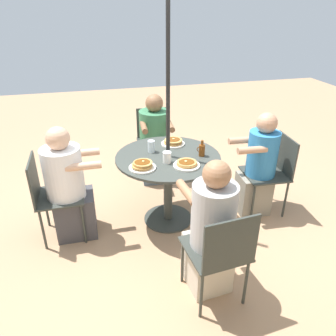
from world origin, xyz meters
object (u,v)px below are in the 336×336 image
object	(u,v)px
pancake_plate_a	(187,164)
diner_west	(211,233)
syrup_bottle	(202,150)
diner_east	(155,142)
patio_chair_south	(51,192)
patio_chair_east	(154,137)
diner_south	(69,189)
patio_chair_west	(221,250)
pancake_plate_b	(143,166)
patio_table	(168,170)
pancake_plate_c	(173,142)
diner_north	(258,168)
coffee_cup	(167,157)
patio_chair_north	(273,169)
drinking_glass_a	(151,146)

from	to	relation	value
pancake_plate_a	diner_west	bearing A→B (deg)	88.47
diner_west	syrup_bottle	xyz separation A→B (m)	(-0.23, -0.91, 0.29)
diner_east	patio_chair_south	world-z (taller)	diner_east
patio_chair_east	diner_south	bearing A→B (deg)	51.42
patio_chair_west	syrup_bottle	xyz separation A→B (m)	(-0.21, -1.08, 0.32)
diner_east	pancake_plate_b	bearing A→B (deg)	77.12
diner_south	syrup_bottle	distance (m)	1.34
diner_east	pancake_plate_a	world-z (taller)	diner_east
patio_table	pancake_plate_c	world-z (taller)	pancake_plate_c
diner_east	pancake_plate_a	size ratio (longest dim) A/B	4.46
patio_table	diner_north	world-z (taller)	diner_north
coffee_cup	pancake_plate_b	bearing A→B (deg)	14.61
patio_chair_south	syrup_bottle	size ratio (longest dim) A/B	5.31
diner_east	diner_west	distance (m)	1.96
patio_table	pancake_plate_c	xyz separation A→B (m)	(-0.12, -0.27, 0.19)
patio_table	diner_east	size ratio (longest dim) A/B	0.93
patio_chair_west	diner_west	size ratio (longest dim) A/B	0.74
diner_north	diner_east	size ratio (longest dim) A/B	1.02
patio_chair_west	coffee_cup	size ratio (longest dim) A/B	7.95
diner_west	patio_chair_east	bearing A→B (deg)	84.67
pancake_plate_c	patio_chair_west	bearing A→B (deg)	89.65
pancake_plate_a	syrup_bottle	distance (m)	0.28
coffee_cup	diner_west	bearing A→B (deg)	99.53
diner_north	pancake_plate_a	bearing A→B (deg)	106.21
diner_north	patio_chair_west	distance (m)	1.39
patio_table	syrup_bottle	world-z (taller)	syrup_bottle
diner_east	patio_chair_west	world-z (taller)	diner_east
patio_chair_east	patio_chair_south	size ratio (longest dim) A/B	1.00
patio_chair_north	patio_chair_east	distance (m)	1.62
drinking_glass_a	pancake_plate_b	bearing A→B (deg)	66.23
diner_south	pancake_plate_a	xyz separation A→B (m)	(-1.10, 0.26, 0.26)
patio_table	patio_chair_west	bearing A→B (deg)	95.63
patio_chair_east	patio_chair_west	world-z (taller)	same
coffee_cup	drinking_glass_a	bearing A→B (deg)	-71.19
pancake_plate_b	pancake_plate_c	size ratio (longest dim) A/B	1.00
pancake_plate_c	pancake_plate_a	bearing A→B (deg)	89.35
syrup_bottle	patio_chair_east	bearing A→B (deg)	-78.91
diner_south	syrup_bottle	world-z (taller)	diner_south
diner_west	pancake_plate_b	xyz separation A→B (m)	(0.39, -0.78, 0.25)
patio_chair_north	diner_east	size ratio (longest dim) A/B	0.78
diner_north	pancake_plate_c	world-z (taller)	diner_north
pancake_plate_b	patio_chair_north	bearing A→B (deg)	-174.74
pancake_plate_a	coffee_cup	distance (m)	0.20
patio_chair_south	syrup_bottle	bearing A→B (deg)	87.16
patio_chair_south	coffee_cup	xyz separation A→B (m)	(-1.11, 0.14, 0.31)
diner_east	patio_chair_east	bearing A→B (deg)	-90.00
patio_chair_west	syrup_bottle	size ratio (longest dim) A/B	5.31
diner_north	diner_south	distance (m)	1.97
pancake_plate_c	coffee_cup	bearing A→B (deg)	67.95
diner_north	patio_chair_east	distance (m)	1.51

